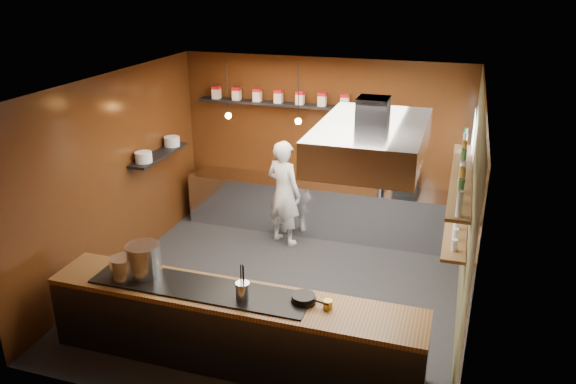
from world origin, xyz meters
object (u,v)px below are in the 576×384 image
at_px(stockpot_small, 123,268).
at_px(chef, 284,193).
at_px(extractor_hood, 371,140).
at_px(stockpot_large, 144,260).
at_px(espresso_machine, 405,182).

distance_m(stockpot_small, chef, 3.41).
xyz_separation_m(stockpot_small, chef, (0.91, 3.28, -0.18)).
relative_size(extractor_hood, stockpot_large, 4.91).
distance_m(stockpot_large, chef, 3.23).
bearing_deg(stockpot_small, extractor_hood, 26.15).
xyz_separation_m(stockpot_large, chef, (0.72, 3.14, -0.24)).
height_order(espresso_machine, chef, chef).
relative_size(extractor_hood, espresso_machine, 5.23).
xyz_separation_m(stockpot_small, espresso_machine, (2.82, 3.89, 0.01)).
distance_m(espresso_machine, chef, 2.01).
xyz_separation_m(extractor_hood, stockpot_large, (-2.43, -1.14, -1.37)).
relative_size(stockpot_large, stockpot_small, 1.39).
relative_size(stockpot_large, espresso_machine, 1.07).
bearing_deg(chef, espresso_machine, -140.43).
relative_size(stockpot_large, chef, 0.23).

